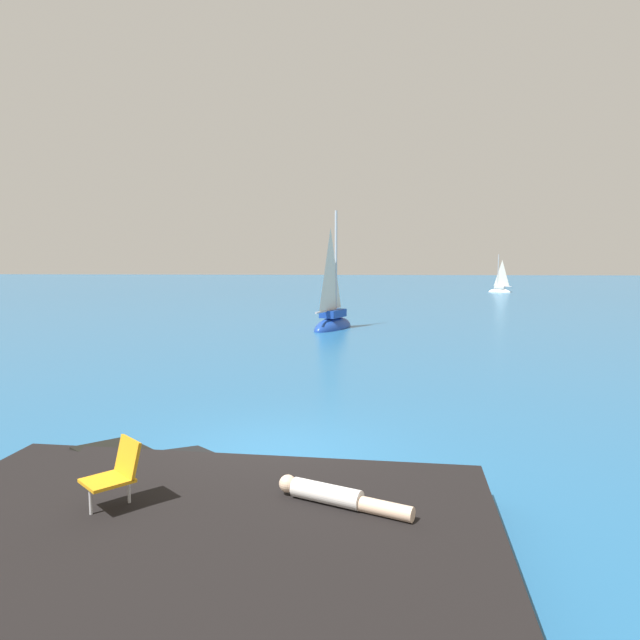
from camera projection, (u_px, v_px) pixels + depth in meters
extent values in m
plane|color=#236093|center=(278.00, 454.00, 10.37)|extent=(160.00, 160.00, 0.00)
cube|color=black|center=(193.00, 543.00, 6.68)|extent=(7.34, 5.11, 0.52)
cube|color=black|center=(171.00, 475.00, 9.37)|extent=(1.59, 1.57, 0.86)
cube|color=black|center=(124.00, 479.00, 9.23)|extent=(1.86, 1.65, 1.11)
ellipsoid|color=#193D99|center=(333.00, 329.00, 27.19)|extent=(2.30, 3.28, 1.07)
cube|color=#193D99|center=(333.00, 313.00, 27.11)|extent=(1.26, 1.56, 0.35)
cylinder|color=#B7B7BC|center=(336.00, 264.00, 27.10)|extent=(0.12, 0.12, 4.88)
cylinder|color=#B2B2B7|center=(326.00, 311.00, 26.49)|extent=(0.92, 1.81, 0.09)
pyramid|color=silver|center=(331.00, 269.00, 26.64)|extent=(0.72, 1.44, 3.71)
ellipsoid|color=white|center=(499.00, 292.00, 51.33)|extent=(1.98, 1.52, 0.65)
cube|color=white|center=(500.00, 287.00, 51.28)|extent=(0.95, 0.81, 0.21)
cylinder|color=#B7B7BC|center=(498.00, 272.00, 51.21)|extent=(0.07, 0.07, 2.98)
cylinder|color=#B2B2B7|center=(504.00, 286.00, 51.04)|extent=(1.06, 0.64, 0.06)
pyramid|color=silver|center=(502.00, 273.00, 51.05)|extent=(0.84, 0.51, 2.26)
cylinder|color=white|center=(326.00, 494.00, 7.12)|extent=(0.92, 0.60, 0.24)
cylinder|color=beige|center=(384.00, 509.00, 6.77)|extent=(0.71, 0.46, 0.18)
sphere|color=beige|center=(288.00, 484.00, 7.37)|extent=(0.22, 0.22, 0.22)
cube|color=orange|center=(107.00, 481.00, 6.93)|extent=(0.71, 0.71, 0.04)
cube|color=orange|center=(128.00, 457.00, 7.08)|extent=(0.45, 0.44, 0.45)
cylinder|color=silver|center=(90.00, 500.00, 6.81)|extent=(0.04, 0.04, 0.35)
cylinder|color=silver|center=(129.00, 489.00, 7.12)|extent=(0.04, 0.04, 0.35)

